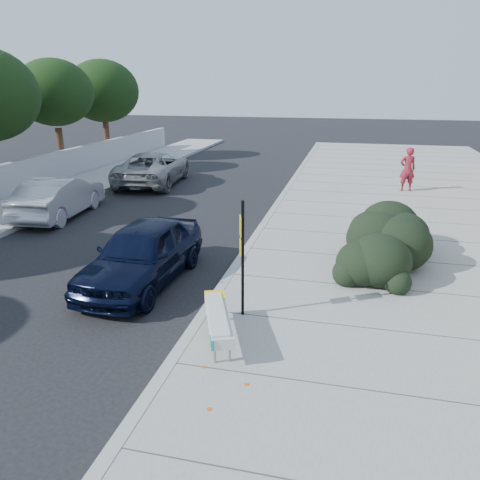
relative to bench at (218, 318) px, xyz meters
The scene contains 14 objects.
ground 1.39m from the bench, 118.49° to the left, with size 120.00×120.00×0.00m, color black.
sidewalk_near 7.91m from the bench, 50.65° to the left, with size 11.20×50.00×0.15m, color gray.
curb_near 6.15m from the bench, 95.59° to the left, with size 0.22×50.00×0.17m, color #9E9E99.
curb_far 10.56m from the bench, 144.64° to the left, with size 0.22×50.00×0.17m, color #9E9E99.
tree_far_e 20.31m from the bench, 130.94° to the left, with size 4.00×4.00×5.90m.
tree_far_f 24.26m from the bench, 123.09° to the left, with size 4.40×4.40×6.07m.
bench is the anchor object (origin of this frame).
bike_rack 5.39m from the bench, 57.40° to the left, with size 0.14×0.59×0.86m.
sign_post 1.44m from the bench, 80.29° to the left, with size 0.13×0.27×2.40m.
hedge 5.84m from the bench, 57.05° to the left, with size 2.04×4.07×1.53m, color black.
sedan_navy 3.58m from the bench, 136.72° to the left, with size 1.78×4.41×1.50m, color black.
wagon_silver 10.90m from the bench, 137.98° to the left, with size 1.55×4.46×1.47m, color #A3A3A8.
suv_silver 15.33m from the bench, 117.77° to the left, with size 2.57×5.57×1.55m, color gray.
pedestrian 14.84m from the bench, 72.14° to the left, with size 0.69×0.45×1.90m, color maroon.
Camera 1 is at (2.75, -8.41, 4.66)m, focal length 35.00 mm.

